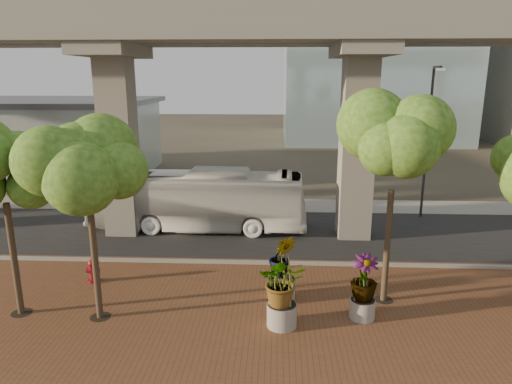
{
  "coord_description": "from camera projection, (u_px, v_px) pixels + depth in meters",
  "views": [
    {
      "loc": [
        2.02,
        -20.74,
        8.1
      ],
      "look_at": [
        1.05,
        0.5,
        2.69
      ],
      "focal_mm": 32.0,
      "sensor_mm": 36.0,
      "label": 1
    }
  ],
  "objects": [
    {
      "name": "ground",
      "position": [
        234.0,
        248.0,
        22.16
      ],
      "size": [
        160.0,
        160.0,
        0.0
      ],
      "primitive_type": "plane",
      "color": "#322E25",
      "rests_on": "ground"
    },
    {
      "name": "brick_plaza",
      "position": [
        211.0,
        339.0,
        14.41
      ],
      "size": [
        70.0,
        13.0,
        0.06
      ],
      "primitive_type": "cube",
      "color": "brown",
      "rests_on": "ground"
    },
    {
      "name": "asphalt_road",
      "position": [
        238.0,
        234.0,
        24.1
      ],
      "size": [
        90.0,
        8.0,
        0.04
      ],
      "primitive_type": "cube",
      "color": "black",
      "rests_on": "ground"
    },
    {
      "name": "curb_strip",
      "position": [
        230.0,
        263.0,
        20.21
      ],
      "size": [
        70.0,
        0.25,
        0.16
      ],
      "primitive_type": "cube",
      "color": "gray",
      "rests_on": "ground"
    },
    {
      "name": "far_sidewalk",
      "position": [
        245.0,
        205.0,
        29.42
      ],
      "size": [
        90.0,
        3.0,
        0.06
      ],
      "primitive_type": "cube",
      "color": "gray",
      "rests_on": "ground"
    },
    {
      "name": "transit_viaduct",
      "position": [
        236.0,
        93.0,
        22.3
      ],
      "size": [
        72.0,
        5.6,
        12.4
      ],
      "color": "gray",
      "rests_on": "ground"
    },
    {
      "name": "station_pavilion",
      "position": [
        11.0,
        137.0,
        37.75
      ],
      "size": [
        23.0,
        13.0,
        6.3
      ],
      "color": "#A2B4B9",
      "rests_on": "ground"
    },
    {
      "name": "transit_bus",
      "position": [
        198.0,
        200.0,
        24.47
      ],
      "size": [
        11.74,
        3.09,
        3.25
      ],
      "primitive_type": "imported",
      "rotation": [
        0.0,
        0.0,
        1.54
      ],
      "color": "white",
      "rests_on": "ground"
    },
    {
      "name": "fire_hydrant",
      "position": [
        93.0,
        270.0,
        18.27
      ],
      "size": [
        0.5,
        0.45,
        1.0
      ],
      "color": "maroon",
      "rests_on": "ground"
    },
    {
      "name": "planter_front",
      "position": [
        282.0,
        285.0,
        14.78
      ],
      "size": [
        2.21,
        2.21,
        2.43
      ],
      "color": "gray",
      "rests_on": "ground"
    },
    {
      "name": "planter_right",
      "position": [
        364.0,
        281.0,
        15.3
      ],
      "size": [
        2.12,
        2.12,
        2.26
      ],
      "color": "#AEA79D",
      "rests_on": "ground"
    },
    {
      "name": "planter_left",
      "position": [
        282.0,
        260.0,
        16.6
      ],
      "size": [
        2.29,
        2.29,
        2.52
      ],
      "color": "#AFA99E",
      "rests_on": "ground"
    },
    {
      "name": "street_tree_far_west",
      "position": [
        2.0,
        175.0,
        14.73
      ],
      "size": [
        3.34,
        3.34,
        6.5
      ],
      "color": "#4F3F2D",
      "rests_on": "ground"
    },
    {
      "name": "street_tree_near_west",
      "position": [
        87.0,
        179.0,
        14.48
      ],
      "size": [
        3.73,
        3.73,
        6.59
      ],
      "color": "#4F3F2D",
      "rests_on": "ground"
    },
    {
      "name": "street_tree_near_east",
      "position": [
        394.0,
        156.0,
        15.55
      ],
      "size": [
        4.17,
        4.17,
        7.33
      ],
      "color": "#4F3F2D",
      "rests_on": "ground"
    },
    {
      "name": "streetlamp_west",
      "position": [
        108.0,
        139.0,
        28.38
      ],
      "size": [
        0.37,
        1.07,
        7.39
      ],
      "color": "#2E2E33",
      "rests_on": "ground"
    },
    {
      "name": "streetlamp_east",
      "position": [
        429.0,
        132.0,
        25.71
      ],
      "size": [
        0.43,
        1.25,
        8.59
      ],
      "color": "#302F34",
      "rests_on": "ground"
    }
  ]
}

